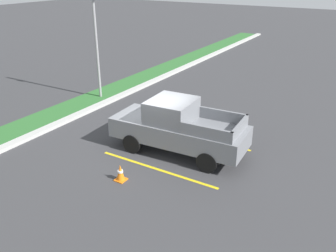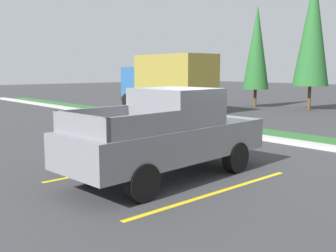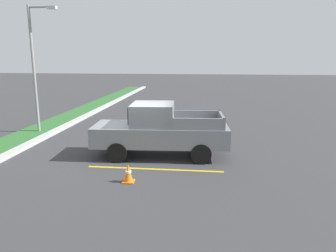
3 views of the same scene
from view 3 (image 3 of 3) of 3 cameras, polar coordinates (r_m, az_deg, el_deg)
ground_plane at (r=12.73m, az=-5.78°, el=-5.34°), size 120.00×120.00×0.00m
parking_line_near at (r=11.21m, az=-2.41°, el=-7.76°), size 0.12×4.80×0.01m
parking_line_far at (r=14.14m, az=-0.46°, el=-3.46°), size 0.12×4.80×0.01m
curb_strip at (r=14.59m, az=-25.40°, el=-3.89°), size 56.00×0.40×0.15m
pickup_truck_main at (r=12.39m, az=-1.58°, el=-0.79°), size 2.22×5.33×2.10m
street_light at (r=17.40m, az=-22.66°, el=10.88°), size 0.24×1.49×6.30m
traffic_cone at (r=10.09m, az=-7.17°, el=-8.45°), size 0.36×0.36×0.60m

